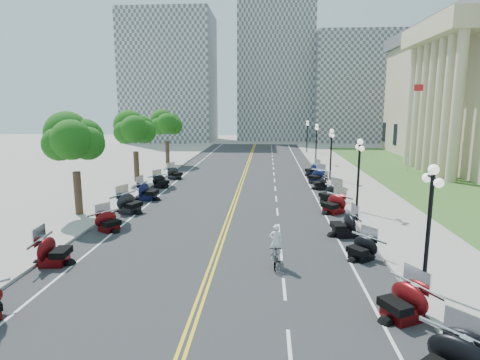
{
  "coord_description": "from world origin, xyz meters",
  "views": [
    {
      "loc": [
        2.46,
        -23.07,
        7.19
      ],
      "look_at": [
        0.52,
        5.18,
        2.0
      ],
      "focal_mm": 30.0,
      "sensor_mm": 36.0,
      "label": 1
    }
  ],
  "objects": [
    {
      "name": "lane_dash_3",
      "position": [
        3.2,
        -12.0,
        0.01
      ],
      "size": [
        0.12,
        2.0,
        0.0
      ],
      "primitive_type": "cube",
      "color": "white",
      "rests_on": "road"
    },
    {
      "name": "bicycle",
      "position": [
        2.89,
        -5.71,
        0.54
      ],
      "size": [
        0.63,
        1.82,
        1.07
      ],
      "primitive_type": "imported",
      "rotation": [
        0.0,
        0.0,
        -0.07
      ],
      "color": "#A51414",
      "rests_on": "road"
    },
    {
      "name": "lane_dash_5",
      "position": [
        3.2,
        -4.0,
        0.01
      ],
      "size": [
        0.12,
        2.0,
        0.0
      ],
      "primitive_type": "cube",
      "color": "white",
      "rests_on": "road"
    },
    {
      "name": "lane_dash_13",
      "position": [
        3.2,
        28.0,
        0.01
      ],
      "size": [
        0.12,
        2.0,
        0.0
      ],
      "primitive_type": "cube",
      "color": "white",
      "rests_on": "road"
    },
    {
      "name": "motorcycle_n_8",
      "position": [
        7.15,
        12.01,
        0.65
      ],
      "size": [
        2.05,
        2.05,
        1.29
      ],
      "primitive_type": null,
      "rotation": [
        0.0,
        0.0,
        -1.45
      ],
      "color": "black",
      "rests_on": "road"
    },
    {
      "name": "distant_block_a",
      "position": [
        -18.0,
        62.0,
        13.0
      ],
      "size": [
        18.0,
        14.0,
        26.0
      ],
      "primitive_type": "cube",
      "color": "gray",
      "rests_on": "ground"
    },
    {
      "name": "cyclist_rider",
      "position": [
        2.89,
        -5.71,
        1.89
      ],
      "size": [
        0.6,
        0.39,
        1.64
      ],
      "primitive_type": "imported",
      "rotation": [
        0.0,
        0.0,
        3.14
      ],
      "color": "white",
      "rests_on": "bicycle"
    },
    {
      "name": "motorcycle_s_7",
      "position": [
        -6.81,
        6.91,
        0.77
      ],
      "size": [
        2.43,
        2.43,
        1.54
      ],
      "primitive_type": null,
      "rotation": [
        0.0,
        0.0,
        1.46
      ],
      "color": "black",
      "rests_on": "road"
    },
    {
      "name": "motorcycle_n_9",
      "position": [
        7.16,
        15.06,
        0.72
      ],
      "size": [
        2.89,
        2.89,
        1.44
      ],
      "primitive_type": null,
      "rotation": [
        0.0,
        0.0,
        -0.91
      ],
      "color": "black",
      "rests_on": "road"
    },
    {
      "name": "lane_dash_19",
      "position": [
        3.2,
        52.0,
        0.01
      ],
      "size": [
        0.12,
        2.0,
        0.0
      ],
      "primitive_type": "cube",
      "color": "white",
      "rests_on": "road"
    },
    {
      "name": "lane_dash_16",
      "position": [
        3.2,
        40.0,
        0.01
      ],
      "size": [
        0.12,
        2.0,
        0.0
      ],
      "primitive_type": "cube",
      "color": "white",
      "rests_on": "road"
    },
    {
      "name": "street_lamp_2",
      "position": [
        8.6,
        4.0,
        2.6
      ],
      "size": [
        0.5,
        1.2,
        4.9
      ],
      "primitive_type": null,
      "color": "black",
      "rests_on": "sidewalk_north"
    },
    {
      "name": "lane_dash_8",
      "position": [
        3.2,
        8.0,
        0.01
      ],
      "size": [
        0.12,
        2.0,
        0.0
      ],
      "primitive_type": "cube",
      "color": "white",
      "rests_on": "road"
    },
    {
      "name": "tree_2",
      "position": [
        -10.0,
        2.0,
        4.75
      ],
      "size": [
        4.8,
        4.8,
        9.2
      ],
      "primitive_type": null,
      "color": "#235619",
      "rests_on": "sidewalk_south"
    },
    {
      "name": "motorcycle_n_6",
      "position": [
        7.0,
        3.92,
        0.73
      ],
      "size": [
        2.9,
        2.9,
        1.45
      ],
      "primitive_type": null,
      "rotation": [
        0.0,
        0.0,
        -0.95
      ],
      "color": "#590A0C",
      "rests_on": "road"
    },
    {
      "name": "lane_dash_12",
      "position": [
        3.2,
        24.0,
        0.01
      ],
      "size": [
        0.12,
        2.0,
        0.0
      ],
      "primitive_type": "cube",
      "color": "white",
      "rests_on": "road"
    },
    {
      "name": "flagpole",
      "position": [
        18.0,
        22.0,
        5.0
      ],
      "size": [
        1.1,
        0.2,
        10.0
      ],
      "primitive_type": null,
      "color": "silver",
      "rests_on": "ground"
    },
    {
      "name": "lane_dash_14",
      "position": [
        3.2,
        32.0,
        0.01
      ],
      "size": [
        0.12,
        2.0,
        0.0
      ],
      "primitive_type": "cube",
      "color": "white",
      "rests_on": "road"
    },
    {
      "name": "edge_line_south",
      "position": [
        -6.4,
        10.0,
        0.01
      ],
      "size": [
        0.12,
        90.0,
        0.0
      ],
      "primitive_type": "cube",
      "color": "white",
      "rests_on": "road"
    },
    {
      "name": "lane_dash_7",
      "position": [
        3.2,
        4.0,
        0.01
      ],
      "size": [
        0.12,
        2.0,
        0.0
      ],
      "primitive_type": "cube",
      "color": "white",
      "rests_on": "road"
    },
    {
      "name": "distant_block_b",
      "position": [
        4.0,
        68.0,
        15.0
      ],
      "size": [
        16.0,
        12.0,
        30.0
      ],
      "primitive_type": "cube",
      "color": "gray",
      "rests_on": "ground"
    },
    {
      "name": "ground",
      "position": [
        0.0,
        0.0,
        0.0
      ],
      "size": [
        160.0,
        160.0,
        0.0
      ],
      "primitive_type": "plane",
      "color": "gray"
    },
    {
      "name": "tree_4",
      "position": [
        -10.0,
        26.0,
        4.75
      ],
      "size": [
        4.8,
        4.8,
        9.2
      ],
      "primitive_type": null,
      "color": "#235619",
      "rests_on": "sidewalk_south"
    },
    {
      "name": "street_lamp_1",
      "position": [
        8.6,
        -8.0,
        2.6
      ],
      "size": [
        0.5,
        1.2,
        4.9
      ],
      "primitive_type": null,
      "color": "black",
      "rests_on": "sidewalk_north"
    },
    {
      "name": "motorcycle_s_6",
      "position": [
        -6.91,
        3.01,
        0.77
      ],
      "size": [
        2.85,
        2.85,
        1.53
      ],
      "primitive_type": null,
      "rotation": [
        0.0,
        0.0,
        1.19
      ],
      "color": "black",
      "rests_on": "road"
    },
    {
      "name": "centerline_yellow_a",
      "position": [
        -0.12,
        10.0,
        0.01
      ],
      "size": [
        0.12,
        90.0,
        0.0
      ],
      "primitive_type": "cube",
      "color": "yellow",
      "rests_on": "road"
    },
    {
      "name": "lane_dash_11",
      "position": [
        3.2,
        20.0,
        0.01
      ],
      "size": [
        0.12,
        2.0,
        0.0
      ],
      "primitive_type": "cube",
      "color": "white",
      "rests_on": "road"
    },
    {
      "name": "motorcycle_n_10",
      "position": [
        7.26,
        19.27,
        0.69
      ],
      "size": [
        2.64,
        2.64,
        1.39
      ],
      "primitive_type": null,
      "rotation": [
        0.0,
        0.0,
        -1.14
      ],
      "color": "black",
      "rests_on": "road"
    },
    {
      "name": "centerline_yellow_b",
      "position": [
        0.12,
        10.0,
        0.01
      ],
      "size": [
        0.12,
        90.0,
        0.0
      ],
      "primitive_type": "cube",
      "color": "yellow",
      "rests_on": "road"
    },
    {
      "name": "lawn",
      "position": [
        17.5,
        18.0,
        0.05
      ],
      "size": [
        9.0,
        60.0,
        0.1
      ],
      "primitive_type": "cube",
      "color": "#356023",
      "rests_on": "ground"
    },
    {
      "name": "lane_dash_10",
      "position": [
        3.2,
        16.0,
        0.01
      ],
      "size": [
        0.12,
        2.0,
        0.0
      ],
      "primitive_type": "cube",
      "color": "white",
      "rests_on": "road"
    },
    {
      "name": "lane_dash_15",
      "position": [
        3.2,
        36.0,
        0.01
      ],
      "size": [
        0.12,
        2.0,
        0.0
      ],
      "primitive_type": "cube",
      "color": "white",
      "rests_on": "road"
    },
    {
      "name": "motorcycle_s_8",
      "position": [
        -7.07,
        11.78,
        0.64
      ],
      "size": [
        2.56,
        2.56,
        1.29
      ],
      "primitive_type": null,
      "rotation": [
        0.0,
        0.0,
        0.98
      ],
      "color": "black",
      "rests_on": "road"
    },
    {
      "name": "lane_dash_6",
      "position": [
        3.2,
        0.0,
        0.01
      ],
      "size": [
        0.12,
        2.0,
        0.0
      ],
      "primitive_type": "cube",
      "color": "white",
      "rests_on": "road"
    },
    {
      "name": "motorcycle_n_7",
      "position": [
        7.26,
        6.94,
        0.75
      ],
      "size": [
        2.96,
        2.96,
        1.49
      ],
      "primitive_type": null,
      "rotation": [
        0.0,
        0.0,
        -0.97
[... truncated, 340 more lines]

